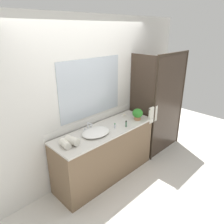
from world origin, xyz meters
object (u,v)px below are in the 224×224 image
at_px(potted_plant, 138,114).
at_px(rolled_towel_near_edge, 65,144).
at_px(soap_dish, 124,115).
at_px(rolled_towel_middle, 72,141).
at_px(sink_basin, 96,132).
at_px(amenity_bottle_lotion, 115,126).
at_px(faucet, 88,128).
at_px(amenity_bottle_conditioner, 126,124).

distance_m(potted_plant, rolled_towel_near_edge, 1.42).
bearing_deg(soap_dish, rolled_towel_middle, -171.97).
height_order(sink_basin, soap_dish, sink_basin).
distance_m(soap_dish, amenity_bottle_lotion, 0.55).
relative_size(sink_basin, rolled_towel_near_edge, 2.39).
distance_m(faucet, rolled_towel_near_edge, 0.57).
bearing_deg(faucet, potted_plant, -18.06).
height_order(potted_plant, amenity_bottle_conditioner, potted_plant).
xyz_separation_m(soap_dish, amenity_bottle_lotion, (-0.49, -0.24, 0.03)).
distance_m(sink_basin, amenity_bottle_lotion, 0.35).
relative_size(rolled_towel_near_edge, rolled_towel_middle, 0.99).
height_order(sink_basin, potted_plant, potted_plant).
distance_m(soap_dish, rolled_towel_middle, 1.28).
relative_size(amenity_bottle_conditioner, rolled_towel_middle, 0.54).
bearing_deg(rolled_towel_middle, faucet, 23.08).
relative_size(soap_dish, amenity_bottle_conditioner, 0.95).
height_order(faucet, rolled_towel_near_edge, faucet).
bearing_deg(potted_plant, amenity_bottle_conditioner, -171.95).
bearing_deg(sink_basin, rolled_towel_middle, -179.68).
bearing_deg(soap_dish, faucet, 179.69).
xyz_separation_m(rolled_towel_near_edge, rolled_towel_middle, (0.11, -0.01, 0.01)).
bearing_deg(potted_plant, soap_dish, 97.45).
bearing_deg(rolled_towel_near_edge, faucet, 17.53).
xyz_separation_m(soap_dish, amenity_bottle_conditioner, (-0.32, -0.33, 0.04)).
bearing_deg(potted_plant, sink_basin, 173.21).
height_order(faucet, amenity_bottle_conditioner, faucet).
bearing_deg(amenity_bottle_lotion, soap_dish, 26.14).
distance_m(amenity_bottle_conditioner, amenity_bottle_lotion, 0.19).
bearing_deg(rolled_towel_near_edge, amenity_bottle_lotion, -4.75).
relative_size(potted_plant, rolled_towel_middle, 1.02).
xyz_separation_m(potted_plant, amenity_bottle_conditioner, (-0.36, -0.05, -0.06)).
distance_m(faucet, rolled_towel_middle, 0.47).
bearing_deg(amenity_bottle_lotion, potted_plant, -4.40).
xyz_separation_m(faucet, potted_plant, (0.87, -0.28, 0.06)).
distance_m(amenity_bottle_conditioner, rolled_towel_near_edge, 1.07).
bearing_deg(amenity_bottle_lotion, amenity_bottle_conditioner, -28.04).
relative_size(amenity_bottle_conditioner, amenity_bottle_lotion, 1.25).
bearing_deg(rolled_towel_near_edge, sink_basin, -1.09).
xyz_separation_m(faucet, amenity_bottle_lotion, (0.35, -0.24, -0.01)).
bearing_deg(rolled_towel_near_edge, potted_plant, -4.62).
bearing_deg(soap_dish, potted_plant, -82.55).
bearing_deg(rolled_towel_near_edge, amenity_bottle_conditioner, -8.84).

